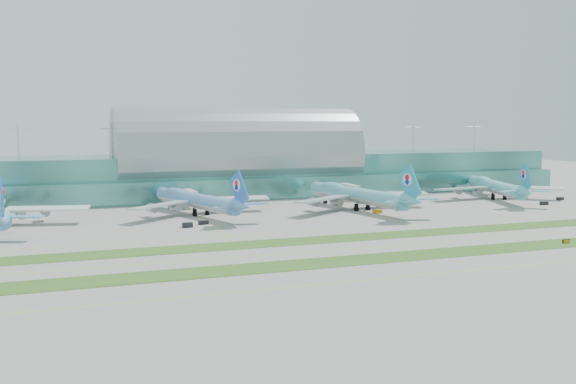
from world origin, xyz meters
name	(u,v)px	position (x,y,z in m)	size (l,w,h in m)	color
ground	(348,239)	(0.00, 0.00, 0.00)	(700.00, 700.00, 0.00)	gray
terminal	(237,166)	(0.01, 128.79, 14.23)	(340.00, 69.10, 36.00)	#3D7A75
grass_strip_near	(393,257)	(0.00, -28.00, 0.04)	(420.00, 12.00, 0.08)	#2D591E
grass_strip_far	(345,238)	(0.00, 2.00, 0.04)	(420.00, 12.00, 0.08)	#2D591E
taxiline_a	(433,274)	(0.00, -48.00, 0.01)	(420.00, 0.35, 0.01)	yellow
taxiline_b	(369,248)	(0.00, -14.00, 0.01)	(420.00, 0.35, 0.01)	yellow
taxiline_c	(325,230)	(0.00, 18.00, 0.01)	(420.00, 0.35, 0.01)	yellow
taxiline_d	(302,220)	(0.00, 40.00, 0.01)	(420.00, 0.35, 0.01)	yellow
airliner_b	(196,199)	(-33.62, 68.55, 5.93)	(58.51, 67.93, 19.21)	#6197D7
airliner_c	(356,194)	(32.00, 60.50, 6.35)	(64.84, 74.47, 20.60)	#5FB9D1
airliner_d	(496,186)	(109.75, 70.69, 5.97)	(59.62, 68.99, 19.35)	#60C7D3
gse_c	(187,225)	(-42.66, 39.11, 0.86)	(3.54, 1.79, 1.71)	black
gse_d	(203,222)	(-36.11, 43.53, 0.70)	(3.34, 1.85, 1.40)	black
gse_e	(377,211)	(35.07, 47.32, 0.70)	(3.59, 1.70, 1.39)	#C9860B
gse_f	(400,209)	(46.98, 50.50, 0.63)	(2.94, 1.70, 1.26)	black
gse_g	(544,203)	(115.53, 45.05, 0.75)	(3.49, 1.57, 1.51)	black
gse_h	(560,199)	(134.74, 56.23, 0.67)	(3.69, 1.59, 1.33)	black
taxiway_sign_east	(566,241)	(58.77, -28.30, 0.61)	(2.91, 0.55, 1.23)	black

